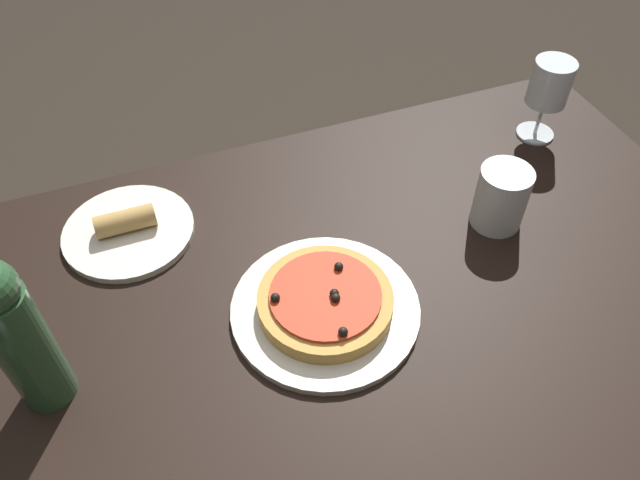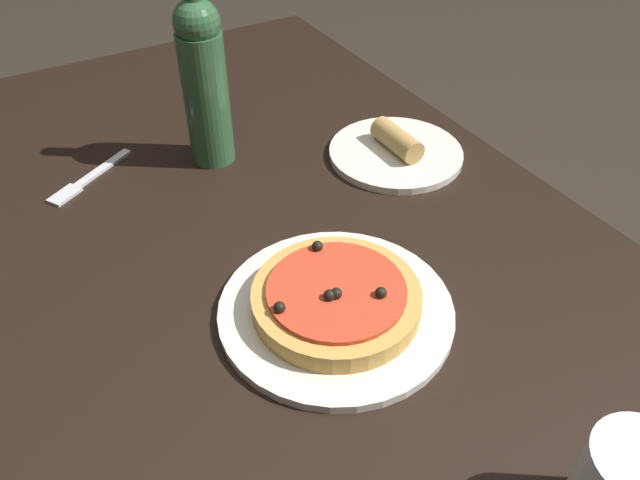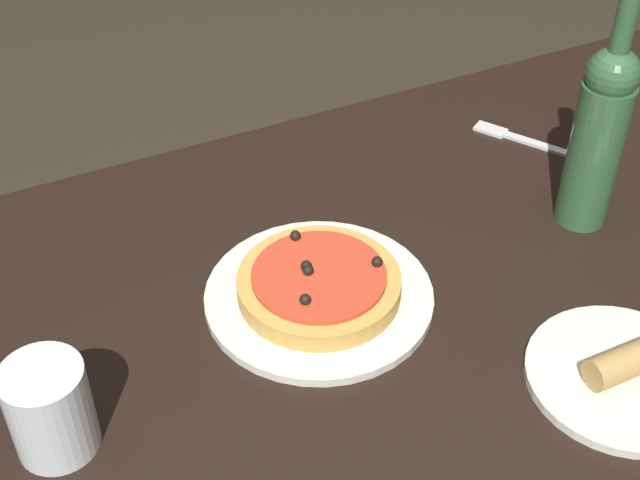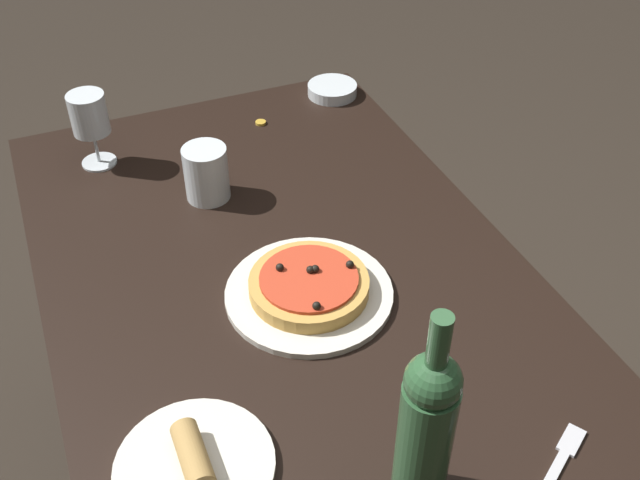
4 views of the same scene
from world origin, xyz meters
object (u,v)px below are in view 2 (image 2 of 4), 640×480
(dinner_plate, at_px, (336,310))
(pizza, at_px, (336,298))
(fork, at_px, (87,180))
(side_plate, at_px, (396,151))
(dining_table, at_px, (313,312))
(wine_bottle, at_px, (204,78))

(dinner_plate, bearing_deg, pizza, -110.43)
(fork, distance_m, side_plate, 0.49)
(dining_table, distance_m, pizza, 0.14)
(dinner_plate, height_order, wine_bottle, wine_bottle)
(pizza, height_order, wine_bottle, wine_bottle)
(pizza, xyz_separation_m, fork, (-0.44, -0.19, -0.02))
(dining_table, relative_size, pizza, 7.88)
(fork, bearing_deg, dining_table, 88.29)
(pizza, distance_m, side_plate, 0.37)
(fork, relative_size, side_plate, 0.69)
(pizza, bearing_deg, dining_table, 169.29)
(dining_table, xyz_separation_m, fork, (-0.35, -0.21, 0.09))
(dinner_plate, bearing_deg, side_plate, 133.11)
(pizza, bearing_deg, wine_bottle, 178.74)
(dinner_plate, height_order, pizza, pizza)
(dining_table, relative_size, dinner_plate, 5.60)
(wine_bottle, bearing_deg, dinner_plate, -1.24)
(wine_bottle, bearing_deg, pizza, -1.26)
(side_plate, bearing_deg, dining_table, -56.49)
(dining_table, bearing_deg, fork, -149.83)
(dining_table, xyz_separation_m, side_plate, (-0.17, 0.25, 0.09))
(pizza, xyz_separation_m, wine_bottle, (-0.40, 0.01, 0.11))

